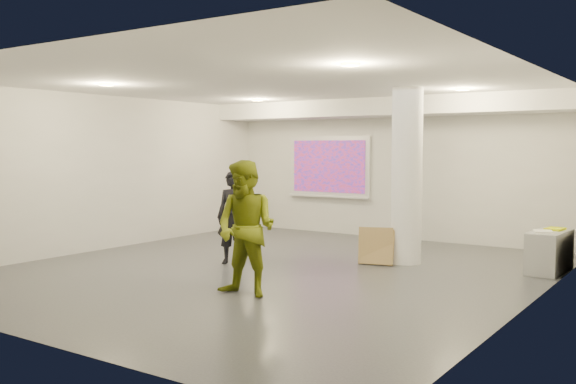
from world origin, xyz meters
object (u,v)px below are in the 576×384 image
Objects in this scene: projection_screen at (329,167)px; man at (246,229)px; woman at (234,217)px; column at (407,176)px; credenza at (550,251)px.

man is at bearing -69.12° from projection_screen.
man is (1.65, -1.77, 0.11)m from woman.
column is 2.57m from credenza.
credenza is at bearing 4.52° from woman.
woman is (-2.41, -1.71, -0.70)m from column.
man is at bearing -102.38° from column.
credenza is (5.32, -2.09, -1.20)m from projection_screen.
credenza is 0.62× the size of man.
man is (-0.76, -3.47, -0.59)m from column.
projection_screen is 1.32× the size of woman.
credenza is 5.05m from man.
woman is at bearing -150.91° from credenza.
column reaches higher than credenza.
column reaches higher than man.
column is at bearing -40.56° from projection_screen.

